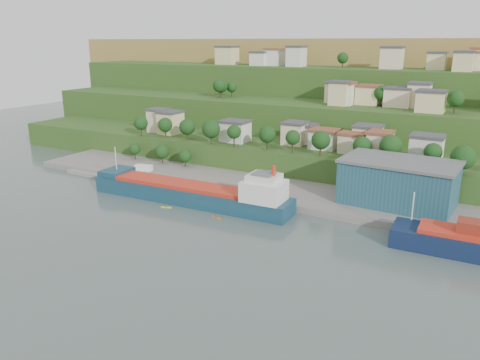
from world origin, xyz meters
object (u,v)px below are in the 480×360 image
Objects in this scene: cargo_ship_near at (195,195)px; caravan at (144,169)px; kayak_orange at (216,217)px; warehouse at (398,182)px.

cargo_ship_near reaches higher than caravan.
kayak_orange is (12.04, -7.45, -2.43)m from cargo_ship_near.
warehouse is 10.31× the size of kayak_orange.
kayak_orange is at bearing -33.49° from cargo_ship_near.
caravan is at bearing 152.89° from cargo_ship_near.
warehouse is 87.29m from caravan.
warehouse is at bearing -8.66° from caravan.
cargo_ship_near is 36.35m from caravan.
cargo_ship_near is 14.37m from kayak_orange.
cargo_ship_near is at bearing 164.68° from kayak_orange.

